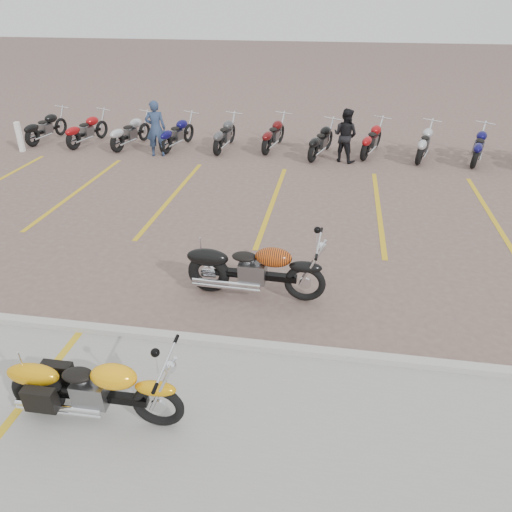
{
  "coord_description": "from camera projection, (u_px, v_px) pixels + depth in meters",
  "views": [
    {
      "loc": [
        1.57,
        -8.01,
        4.89
      ],
      "look_at": [
        0.29,
        -0.38,
        0.75
      ],
      "focal_mm": 35.0,
      "sensor_mm": 36.0,
      "label": 1
    }
  ],
  "objects": [
    {
      "name": "person_b",
      "position": [
        345.0,
        135.0,
        15.7
      ],
      "size": [
        1.01,
        0.94,
        1.67
      ],
      "primitive_type": "imported",
      "rotation": [
        0.0,
        0.0,
        2.65
      ],
      "color": "black",
      "rests_on": "ground"
    },
    {
      "name": "bollard",
      "position": [
        20.0,
        137.0,
        16.83
      ],
      "size": [
        0.17,
        0.17,
        1.0
      ],
      "primitive_type": "cube",
      "rotation": [
        0.0,
        0.0,
        0.16
      ],
      "color": "white",
      "rests_on": "ground"
    },
    {
      "name": "bg_bike_row",
      "position": [
        272.0,
        135.0,
        16.81
      ],
      "size": [
        17.51,
        2.08,
        1.1
      ],
      "color": "black",
      "rests_on": "ground"
    },
    {
      "name": "flame_cruiser",
      "position": [
        252.0,
        271.0,
        8.79
      ],
      "size": [
        2.49,
        0.38,
        1.02
      ],
      "rotation": [
        0.07,
        0.0,
        -0.04
      ],
      "color": "black",
      "rests_on": "ground"
    },
    {
      "name": "yellow_cruiser",
      "position": [
        92.0,
        390.0,
        6.23
      ],
      "size": [
        2.28,
        0.34,
        0.94
      ],
      "rotation": [
        0.07,
        0.0,
        0.01
      ],
      "color": "black",
      "rests_on": "ground"
    },
    {
      "name": "concrete_apron",
      "position": [
        169.0,
        483.0,
        5.58
      ],
      "size": [
        60.0,
        5.0,
        0.01
      ],
      "primitive_type": "cube",
      "color": "#9E9B93",
      "rests_on": "ground"
    },
    {
      "name": "person_a",
      "position": [
        156.0,
        129.0,
        16.21
      ],
      "size": [
        0.74,
        0.57,
        1.8
      ],
      "primitive_type": "imported",
      "rotation": [
        0.0,
        0.0,
        3.37
      ],
      "color": "navy",
      "rests_on": "ground"
    },
    {
      "name": "curb",
      "position": [
        220.0,
        342.0,
        7.73
      ],
      "size": [
        60.0,
        0.18,
        0.12
      ],
      "primitive_type": "cube",
      "color": "#ADAAA3",
      "rests_on": "ground"
    },
    {
      "name": "ground",
      "position": [
        244.0,
        280.0,
        9.5
      ],
      "size": [
        100.0,
        100.0,
        0.0
      ],
      "primitive_type": "plane",
      "color": "#745E53",
      "rests_on": "ground"
    },
    {
      "name": "parking_stripes",
      "position": [
        273.0,
        202.0,
        12.98
      ],
      "size": [
        38.0,
        5.5,
        0.01
      ],
      "primitive_type": null,
      "color": "gold",
      "rests_on": "ground"
    }
  ]
}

